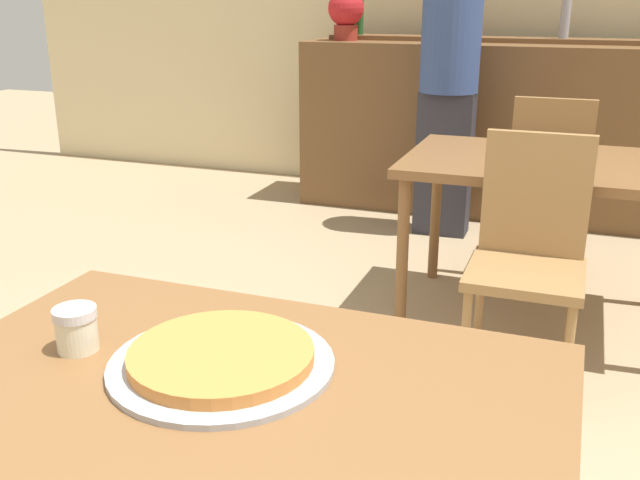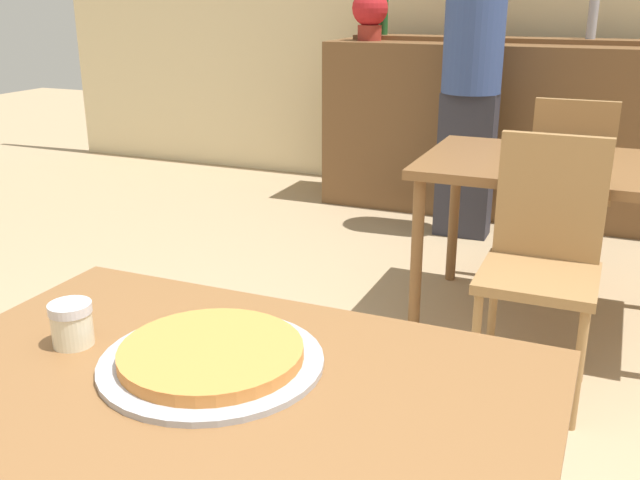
% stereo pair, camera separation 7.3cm
% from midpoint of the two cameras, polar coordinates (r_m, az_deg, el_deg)
% --- Properties ---
extents(dining_table_near, '(1.14, 0.83, 0.76)m').
position_cam_midpoint_polar(dining_table_near, '(1.27, -7.39, -15.38)').
color(dining_table_near, brown).
rests_on(dining_table_near, ground_plane).
extents(dining_table_far, '(1.16, 0.81, 0.74)m').
position_cam_midpoint_polar(dining_table_far, '(3.17, 19.44, 4.54)').
color(dining_table_far, brown).
rests_on(dining_table_far, ground_plane).
extents(bar_counter, '(2.60, 0.56, 1.10)m').
position_cam_midpoint_polar(bar_counter, '(4.88, 16.32, 8.31)').
color(bar_counter, brown).
rests_on(bar_counter, ground_plane).
extents(bar_back_shelf, '(2.39, 0.24, 0.32)m').
position_cam_midpoint_polar(bar_back_shelf, '(4.95, 17.40, 15.45)').
color(bar_back_shelf, brown).
rests_on(bar_back_shelf, bar_counter).
extents(chair_far_side_front, '(0.40, 0.40, 0.93)m').
position_cam_midpoint_polar(chair_far_side_front, '(2.66, 18.18, -0.72)').
color(chair_far_side_front, olive).
rests_on(chair_far_side_front, ground_plane).
extents(chair_far_side_back, '(0.40, 0.40, 0.93)m').
position_cam_midpoint_polar(chair_far_side_back, '(3.76, 19.93, 4.73)').
color(chair_far_side_back, olive).
rests_on(chair_far_side_back, ground_plane).
extents(pizza_tray, '(0.41, 0.41, 0.04)m').
position_cam_midpoint_polar(pizza_tray, '(1.32, -7.09, -9.24)').
color(pizza_tray, '#A3A3A8').
rests_on(pizza_tray, dining_table_near).
extents(cheese_shaker, '(0.08, 0.08, 0.09)m').
position_cam_midpoint_polar(cheese_shaker, '(1.43, -17.88, -6.41)').
color(cheese_shaker, beige).
rests_on(cheese_shaker, dining_table_near).
extents(person_standing, '(0.34, 0.34, 1.80)m').
position_cam_midpoint_polar(person_standing, '(4.28, 12.55, 13.05)').
color(person_standing, '#2D2D38').
rests_on(person_standing, ground_plane).
extents(potted_plant, '(0.24, 0.24, 0.33)m').
position_cam_midpoint_polar(potted_plant, '(4.99, 4.46, 17.73)').
color(potted_plant, maroon).
rests_on(potted_plant, bar_counter).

